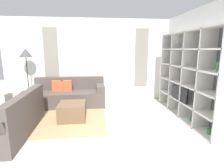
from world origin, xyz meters
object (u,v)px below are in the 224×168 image
Objects in this scene: ottoman at (72,111)px; floor_lamp at (26,56)px; couch_main at (69,95)px; shelving_unit at (190,76)px; couch_side at (12,119)px.

ottoman is 2.38m from floor_lamp.
ottoman is at bearing -79.34° from couch_main.
shelving_unit is 1.19× the size of couch_main.
couch_main is 1.12× the size of couch_side.
ottoman is 0.39× the size of floor_lamp.
floor_lamp is (-1.24, 0.16, 1.21)m from couch_main.
couch_side is 2.33m from floor_lamp.
floor_lamp reaches higher than couch_side.
floor_lamp is at bearing 160.59° from shelving_unit.
shelving_unit is 4.13m from couch_side.
shelving_unit reaches higher than floor_lamp.
shelving_unit is 1.48× the size of floor_lamp.
couch_main and couch_side have the same top height.
shelving_unit is at bearing 96.00° from couch_side.
couch_main is 1.24× the size of floor_lamp.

